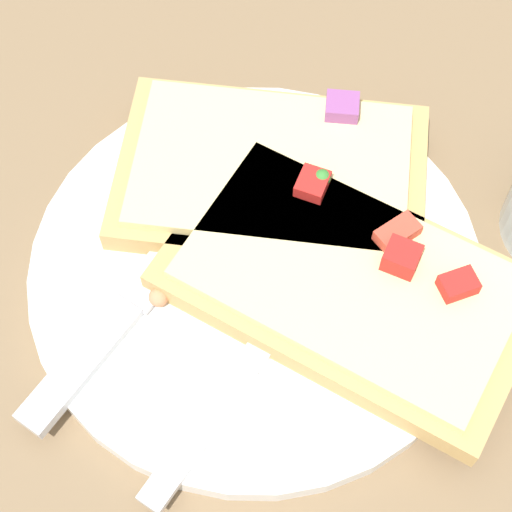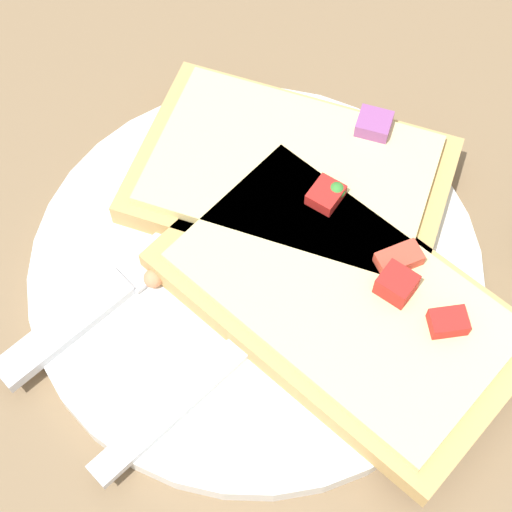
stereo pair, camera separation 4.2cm
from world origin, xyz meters
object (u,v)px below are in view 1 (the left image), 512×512
object	(u,v)px
fork	(286,313)
knife	(140,293)
pizza_slice_main	(272,173)
pizza_slice_corner	(350,283)
plate	(256,271)

from	to	relation	value
fork	knife	world-z (taller)	knife
fork	pizza_slice_main	xyz separation A→B (m)	(-0.04, 0.06, 0.01)
knife	pizza_slice_main	xyz separation A→B (m)	(0.03, 0.09, 0.01)
knife	pizza_slice_corner	size ratio (longest dim) A/B	1.11
fork	pizza_slice_main	distance (m)	0.08
plate	knife	xyz separation A→B (m)	(-0.04, -0.04, 0.01)
pizza_slice_main	pizza_slice_corner	size ratio (longest dim) A/B	1.04
plate	knife	bearing A→B (deg)	-134.88
fork	knife	bearing A→B (deg)	114.85
fork	pizza_slice_corner	distance (m)	0.03
plate	knife	world-z (taller)	knife
plate	fork	bearing A→B (deg)	-33.38
knife	fork	bearing A→B (deg)	-64.31
pizza_slice_corner	plate	bearing A→B (deg)	-167.80
fork	knife	distance (m)	0.07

